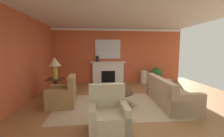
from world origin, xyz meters
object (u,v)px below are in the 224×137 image
at_px(fireplace, 108,73).
at_px(coffee_table, 117,95).
at_px(sofa, 169,95).
at_px(mantel_mirror, 108,49).
at_px(side_table, 56,87).
at_px(vase_mantel_left, 97,59).
at_px(armchair_near_window, 63,96).
at_px(vase_tall_corner, 144,77).
at_px(potted_plant, 156,74).
at_px(armchair_facing_fireplace, 108,117).
at_px(table_lamp, 55,64).

height_order(fireplace, coffee_table, fireplace).
relative_size(sofa, coffee_table, 2.14).
relative_size(fireplace, sofa, 0.84).
xyz_separation_m(fireplace, coffee_table, (0.05, -3.32, -0.20)).
height_order(mantel_mirror, side_table, mantel_mirror).
bearing_deg(vase_mantel_left, side_table, -122.89).
height_order(armchair_near_window, vase_tall_corner, armchair_near_window).
xyz_separation_m(fireplace, side_table, (-2.03, -2.34, -0.13)).
height_order(sofa, coffee_table, sofa).
xyz_separation_m(vase_mantel_left, potted_plant, (2.97, -0.38, -0.78)).
bearing_deg(potted_plant, vase_tall_corner, 168.13).
bearing_deg(armchair_facing_fireplace, vase_tall_corner, 64.50).
distance_m(fireplace, side_table, 3.10).
bearing_deg(sofa, side_table, 165.03).
distance_m(vase_mantel_left, vase_tall_corner, 2.56).
bearing_deg(vase_tall_corner, table_lamp, -152.11).
xyz_separation_m(sofa, armchair_near_window, (-3.29, 0.13, 0.01)).
xyz_separation_m(armchair_near_window, armchair_facing_fireplace, (1.28, -1.55, 0.00)).
relative_size(fireplace, vase_mantel_left, 5.93).
height_order(fireplace, vase_tall_corner, fireplace).
relative_size(fireplace, table_lamp, 2.40).
bearing_deg(potted_plant, table_lamp, -156.76).
bearing_deg(table_lamp, potted_plant, 23.24).
distance_m(table_lamp, vase_tall_corner, 4.44).
distance_m(mantel_mirror, armchair_near_window, 3.95).
bearing_deg(coffee_table, potted_plant, 50.77).
relative_size(armchair_near_window, side_table, 1.36).
bearing_deg(vase_tall_corner, sofa, -92.14).
relative_size(armchair_near_window, vase_mantel_left, 3.13).
xyz_separation_m(armchair_facing_fireplace, vase_mantel_left, (-0.25, 4.70, 0.96)).
relative_size(fireplace, vase_tall_corner, 2.68).
relative_size(armchair_facing_fireplace, vase_tall_corner, 1.41).
height_order(mantel_mirror, vase_mantel_left, mantel_mirror).
bearing_deg(vase_mantel_left, sofa, -55.53).
bearing_deg(armchair_facing_fireplace, mantel_mirror, 86.44).
distance_m(coffee_table, vase_mantel_left, 3.46).
bearing_deg(fireplace, armchair_near_window, -116.30).
distance_m(side_table, table_lamp, 0.82).
distance_m(vase_mantel_left, potted_plant, 3.09).
height_order(sofa, vase_tall_corner, sofa).
xyz_separation_m(armchair_near_window, table_lamp, (-0.45, 0.86, 0.92)).
height_order(sofa, armchair_near_window, armchair_near_window).
height_order(fireplace, table_lamp, table_lamp).
bearing_deg(coffee_table, armchair_facing_fireplace, -104.08).
distance_m(coffee_table, table_lamp, 2.47).
xyz_separation_m(coffee_table, table_lamp, (-2.08, 0.98, 0.89)).
distance_m(mantel_mirror, sofa, 4.12).
relative_size(coffee_table, side_table, 1.43).
height_order(armchair_facing_fireplace, side_table, armchair_facing_fireplace).
relative_size(table_lamp, potted_plant, 0.90).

